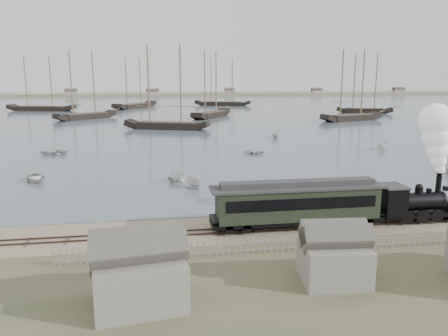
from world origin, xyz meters
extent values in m
plane|color=tan|center=(0.00, 0.00, 0.00)|extent=(600.00, 600.00, 0.00)
cube|color=#4D5F6F|center=(0.00, 170.00, 0.03)|extent=(600.00, 336.00, 0.06)
cube|color=#3B2920|center=(0.00, -2.50, 0.10)|extent=(120.00, 0.08, 0.12)
cube|color=#3B2920|center=(0.00, -1.50, 0.10)|extent=(120.00, 0.08, 0.12)
cube|color=#3B3026|center=(0.00, -2.00, 0.03)|extent=(120.00, 1.80, 0.06)
cube|color=gray|center=(0.00, 250.00, 0.00)|extent=(500.00, 20.00, 1.80)
cube|color=black|center=(14.29, -2.00, 0.75)|extent=(7.34, 2.16, 0.27)
cylinder|color=black|center=(13.86, -2.00, 1.83)|extent=(4.53, 1.62, 1.62)
cube|color=black|center=(11.48, -2.00, 2.05)|extent=(1.94, 2.37, 2.48)
cube|color=#333336|center=(11.48, -2.00, 3.34)|extent=(2.16, 2.59, 0.13)
cylinder|color=black|center=(15.91, -2.00, 3.29)|extent=(0.47, 0.47, 1.73)
sphere|color=black|center=(14.07, -2.00, 3.09)|extent=(0.69, 0.69, 0.69)
cube|color=black|center=(16.66, -2.00, 2.91)|extent=(0.38, 0.38, 0.38)
cube|color=black|center=(2.89, -2.00, 0.74)|extent=(14.85, 2.44, 0.37)
cube|color=black|center=(2.89, -2.00, 2.23)|extent=(13.79, 2.65, 2.65)
cube|color=black|center=(2.89, -3.35, 2.49)|extent=(12.73, 0.06, 0.95)
cube|color=black|center=(2.89, -0.65, 2.49)|extent=(12.73, 0.06, 0.95)
cube|color=#333336|center=(2.89, -2.00, 3.61)|extent=(14.85, 2.86, 0.19)
cube|color=#333336|center=(2.89, -2.00, 3.93)|extent=(13.26, 1.27, 0.48)
imported|color=beige|center=(-2.25, -0.14, 0.43)|extent=(3.27, 4.34, 0.85)
imported|color=beige|center=(-23.74, 19.11, 0.51)|extent=(5.24, 4.68, 0.89)
imported|color=beige|center=(-6.57, 16.18, 0.83)|extent=(3.86, 3.87, 1.55)
imported|color=beige|center=(-4.79, 13.02, 0.67)|extent=(3.34, 2.59, 1.22)
imported|color=beige|center=(7.31, 33.38, 0.41)|extent=(3.81, 4.12, 0.70)
imported|color=beige|center=(30.41, 34.12, 0.76)|extent=(3.52, 3.49, 1.39)
imported|color=beige|center=(-25.63, 38.10, 0.51)|extent=(3.40, 4.53, 0.89)
imported|color=beige|center=(15.54, 50.35, 0.85)|extent=(3.03, 2.63, 1.57)
camera|label=1|loc=(-8.83, -36.21, 12.80)|focal=35.00mm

